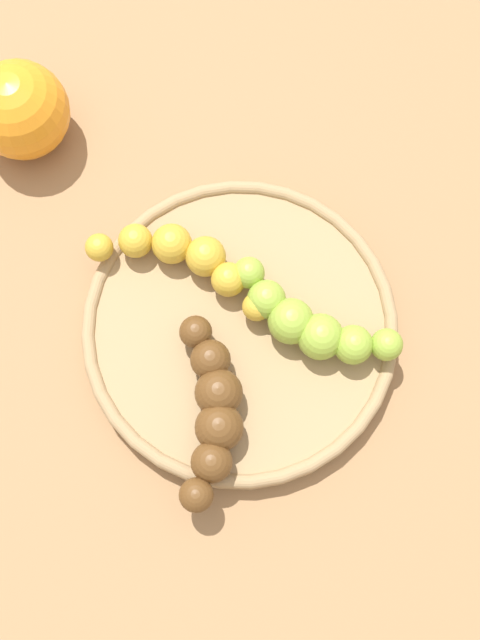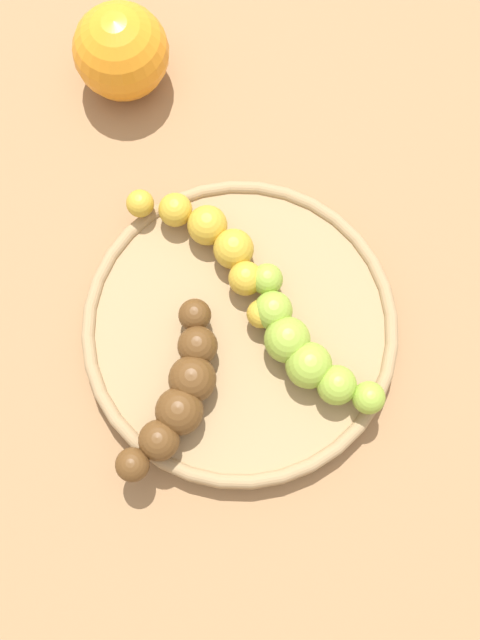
{
  "view_description": "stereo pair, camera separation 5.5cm",
  "coord_description": "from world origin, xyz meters",
  "px_view_note": "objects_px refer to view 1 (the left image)",
  "views": [
    {
      "loc": [
        -0.14,
        0.04,
        0.57
      ],
      "look_at": [
        0.0,
        0.0,
        0.04
      ],
      "focal_mm": 43.49,
      "sensor_mm": 36.0,
      "label": 1
    },
    {
      "loc": [
        -0.14,
        -0.02,
        0.57
      ],
      "look_at": [
        0.0,
        0.0,
        0.04
      ],
      "focal_mm": 43.49,
      "sensor_mm": 36.0,
      "label": 2
    }
  ],
  "objects_px": {
    "banana_spotted": "(185,258)",
    "banana_green": "(309,323)",
    "banana_overripe": "(212,410)",
    "orange_fruit": "(20,110)",
    "fruit_bowl": "(240,329)"
  },
  "relations": [
    {
      "from": "banana_spotted",
      "to": "banana_green",
      "type": "bearing_deg",
      "value": -97.91
    },
    {
      "from": "banana_overripe",
      "to": "orange_fruit",
      "type": "relative_size",
      "value": 1.78
    },
    {
      "from": "orange_fruit",
      "to": "banana_green",
      "type": "bearing_deg",
      "value": -142.69
    },
    {
      "from": "fruit_bowl",
      "to": "banana_spotted",
      "type": "relative_size",
      "value": 1.94
    },
    {
      "from": "fruit_bowl",
      "to": "orange_fruit",
      "type": "xyz_separation_m",
      "value": [
        0.21,
        0.12,
        0.03
      ]
    },
    {
      "from": "fruit_bowl",
      "to": "banana_green",
      "type": "distance_m",
      "value": 0.05
    },
    {
      "from": "banana_spotted",
      "to": "orange_fruit",
      "type": "bearing_deg",
      "value": 68.85
    },
    {
      "from": "banana_overripe",
      "to": "orange_fruit",
      "type": "bearing_deg",
      "value": 121.76
    },
    {
      "from": "orange_fruit",
      "to": "banana_spotted",
      "type": "bearing_deg",
      "value": -147.57
    },
    {
      "from": "banana_overripe",
      "to": "banana_green",
      "type": "bearing_deg",
      "value": 41.21
    },
    {
      "from": "banana_green",
      "to": "orange_fruit",
      "type": "height_order",
      "value": "orange_fruit"
    },
    {
      "from": "banana_spotted",
      "to": "banana_overripe",
      "type": "height_order",
      "value": "banana_overripe"
    },
    {
      "from": "banana_spotted",
      "to": "banana_overripe",
      "type": "relative_size",
      "value": 0.9
    },
    {
      "from": "banana_spotted",
      "to": "banana_overripe",
      "type": "bearing_deg",
      "value": -148.01
    },
    {
      "from": "banana_overripe",
      "to": "banana_spotted",
      "type": "bearing_deg",
      "value": 99.34
    }
  ]
}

